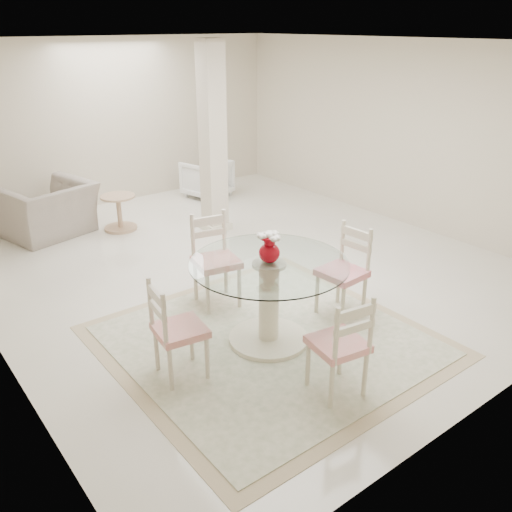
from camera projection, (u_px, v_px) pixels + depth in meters
ground at (239, 264)px, 7.03m from camera, size 7.00×7.00×0.00m
room_shell at (237, 119)px, 6.29m from camera, size 6.02×7.02×2.71m
column at (213, 140)px, 7.72m from camera, size 0.30×0.30×2.70m
area_rug at (268, 341)px, 5.33m from camera, size 2.91×2.91×0.02m
dining_table at (269, 302)px, 5.16m from camera, size 1.48×1.48×0.86m
red_vase at (269, 247)px, 4.93m from camera, size 0.23×0.22×0.30m
dining_chair_east at (347, 264)px, 5.65m from camera, size 0.46×0.46×1.08m
dining_chair_north at (214, 253)px, 5.87m from camera, size 0.53×0.53×1.12m
dining_chair_west at (172, 324)px, 4.58m from camera, size 0.47×0.47×1.03m
dining_chair_south at (343, 340)px, 4.35m from camera, size 0.48×0.48×1.04m
recliner_taupe at (48, 210)px, 7.86m from camera, size 1.40×1.30×0.77m
armchair_white at (207, 178)px, 9.66m from camera, size 0.87×0.89×0.66m
side_table at (119, 214)px, 8.13m from camera, size 0.51×0.51×0.53m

